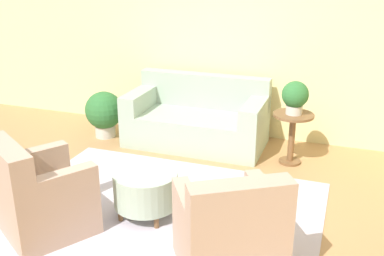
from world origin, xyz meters
The scene contains 10 objects.
ground_plane centered at (0.00, 0.00, 0.00)m, with size 16.00×16.00×0.00m, color #AD7F51.
wall_back centered at (0.00, 2.52, 1.40)m, with size 8.91×0.12×2.80m.
rug centered at (0.00, 0.00, 0.01)m, with size 3.21×2.43×0.01m.
couch centered at (-0.26, 1.91, 0.34)m, with size 1.89×0.95×0.93m.
armchair_left centered at (-0.92, -0.69, 0.37)m, with size 1.07×1.06×0.94m.
armchair_right centered at (0.92, -0.69, 0.37)m, with size 1.07×1.06×0.94m.
ottoman_table centered at (-0.11, -0.09, 0.30)m, with size 0.65×0.65×0.46m.
side_table centered at (1.08, 1.68, 0.44)m, with size 0.51×0.51×0.66m.
potted_plant_on_side_table centered at (1.08, 1.68, 0.88)m, with size 0.33×0.33×0.41m.
potted_plant_floor centered at (-1.61, 1.69, 0.38)m, with size 0.54×0.54×0.67m.
Camera 1 is at (1.66, -3.68, 2.43)m, focal length 42.00 mm.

